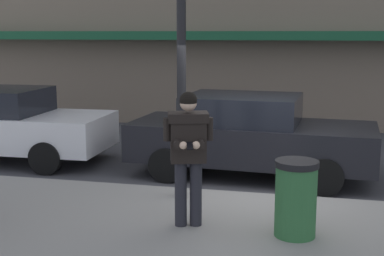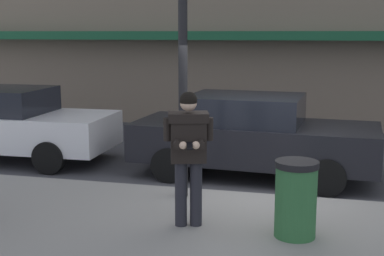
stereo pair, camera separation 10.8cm
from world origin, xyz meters
The scene contains 7 objects.
ground_plane centered at (0.00, 0.00, 0.00)m, with size 80.00×80.00×0.00m, color #3D3D42.
curb_paint_line centered at (1.00, 0.05, 0.00)m, with size 28.00×0.12×0.01m, color silver.
parked_sedan_near centered at (-5.61, 1.36, 0.79)m, with size 4.54×2.00×1.54m.
parked_sedan_mid centered at (-0.35, 1.32, 0.79)m, with size 4.60×2.14×1.54m.
man_texting_on_phone centered at (-0.77, -1.89, 1.25)m, with size 0.63×0.64×1.81m.
street_lamp_post centered at (-1.17, -0.65, 3.14)m, with size 0.36×0.36×4.88m.
trash_bin centered at (0.63, -1.93, 0.63)m, with size 0.55×0.55×0.98m.
Camera 1 is at (0.82, -8.52, 2.69)m, focal length 50.00 mm.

